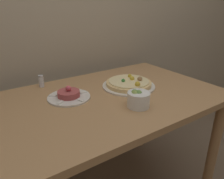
{
  "coord_description": "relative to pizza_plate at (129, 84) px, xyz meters",
  "views": [
    {
      "loc": [
        -0.6,
        -0.51,
        1.24
      ],
      "look_at": [
        -0.0,
        0.38,
        0.79
      ],
      "focal_mm": 35.0,
      "sensor_mm": 36.0,
      "label": 1
    }
  ],
  "objects": [
    {
      "name": "small_bowl",
      "position": [
        -0.13,
        -0.23,
        0.02
      ],
      "size": [
        0.11,
        0.11,
        0.09
      ],
      "color": "white",
      "rests_on": "dining_table"
    },
    {
      "name": "salt_shaker",
      "position": [
        -0.43,
        0.29,
        0.02
      ],
      "size": [
        0.03,
        0.03,
        0.07
      ],
      "color": "silver",
      "rests_on": "dining_table"
    },
    {
      "name": "tartare_plate",
      "position": [
        -0.36,
        0.05,
        -0.0
      ],
      "size": [
        0.23,
        0.23,
        0.07
      ],
      "color": "silver",
      "rests_on": "dining_table"
    },
    {
      "name": "pizza_plate",
      "position": [
        0.0,
        0.0,
        0.0
      ],
      "size": [
        0.31,
        0.31,
        0.06
      ],
      "color": "silver",
      "rests_on": "dining_table"
    },
    {
      "name": "dining_table",
      "position": [
        -0.16,
        -0.04,
        -0.12
      ],
      "size": [
        1.22,
        0.79,
        0.75
      ],
      "color": "#AD7F51",
      "rests_on": "ground_plane"
    }
  ]
}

